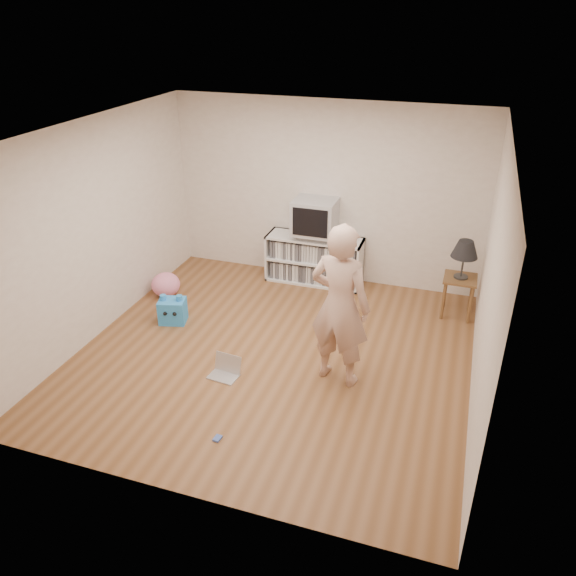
# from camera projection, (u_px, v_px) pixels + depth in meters

# --- Properties ---
(ground) EXTENTS (4.50, 4.50, 0.00)m
(ground) POSITION_uv_depth(u_px,v_px,m) (274.00, 354.00, 6.68)
(ground) COLOR brown
(ground) RESTS_ON ground
(walls) EXTENTS (4.52, 4.52, 2.60)m
(walls) POSITION_uv_depth(u_px,v_px,m) (272.00, 254.00, 6.08)
(walls) COLOR beige
(walls) RESTS_ON ground
(ceiling) EXTENTS (4.50, 4.50, 0.01)m
(ceiling) POSITION_uv_depth(u_px,v_px,m) (271.00, 132.00, 5.49)
(ceiling) COLOR white
(ceiling) RESTS_ON walls
(media_unit) EXTENTS (1.40, 0.45, 0.70)m
(media_unit) POSITION_uv_depth(u_px,v_px,m) (314.00, 259.00, 8.26)
(media_unit) COLOR white
(media_unit) RESTS_ON ground
(dvd_deck) EXTENTS (0.45, 0.35, 0.07)m
(dvd_deck) POSITION_uv_depth(u_px,v_px,m) (315.00, 235.00, 8.07)
(dvd_deck) COLOR gray
(dvd_deck) RESTS_ON media_unit
(crt_tv) EXTENTS (0.60, 0.53, 0.50)m
(crt_tv) POSITION_uv_depth(u_px,v_px,m) (315.00, 217.00, 7.94)
(crt_tv) COLOR #ADADB2
(crt_tv) RESTS_ON dvd_deck
(side_table) EXTENTS (0.42, 0.42, 0.55)m
(side_table) POSITION_uv_depth(u_px,v_px,m) (459.00, 287.00, 7.33)
(side_table) COLOR brown
(side_table) RESTS_ON ground
(table_lamp) EXTENTS (0.34, 0.34, 0.52)m
(table_lamp) POSITION_uv_depth(u_px,v_px,m) (465.00, 250.00, 7.08)
(table_lamp) COLOR #333333
(table_lamp) RESTS_ON side_table
(person) EXTENTS (0.74, 0.56, 1.83)m
(person) POSITION_uv_depth(u_px,v_px,m) (340.00, 306.00, 5.85)
(person) COLOR #D2A58F
(person) RESTS_ON ground
(laptop) EXTENTS (0.35, 0.29, 0.22)m
(laptop) POSITION_uv_depth(u_px,v_px,m) (226.00, 370.00, 6.29)
(laptop) COLOR silver
(laptop) RESTS_ON ground
(playing_cards) EXTENTS (0.07, 0.10, 0.02)m
(playing_cards) POSITION_uv_depth(u_px,v_px,m) (218.00, 438.00, 5.38)
(playing_cards) COLOR #4966C3
(playing_cards) RESTS_ON ground
(plush_blue) EXTENTS (0.39, 0.34, 0.39)m
(plush_blue) POSITION_uv_depth(u_px,v_px,m) (173.00, 311.00, 7.28)
(plush_blue) COLOR #288DE7
(plush_blue) RESTS_ON ground
(plush_pink) EXTENTS (0.46, 0.46, 0.34)m
(plush_pink) POSITION_uv_depth(u_px,v_px,m) (166.00, 285.00, 7.93)
(plush_pink) COLOR pink
(plush_pink) RESTS_ON ground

